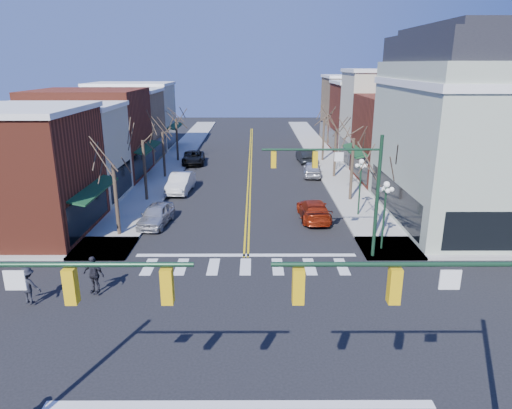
{
  "coord_description": "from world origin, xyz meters",
  "views": [
    {
      "loc": [
        0.52,
        -17.11,
        10.87
      ],
      "look_at": [
        0.59,
        8.93,
        2.8
      ],
      "focal_mm": 32.0,
      "sensor_mm": 36.0,
      "label": 1
    }
  ],
  "objects_px": {
    "car_left_near": "(156,215)",
    "car_right_near": "(314,210)",
    "victorian_corner": "(486,127)",
    "lamppost_corner": "(385,204)",
    "car_right_mid": "(312,169)",
    "pedestrian_dark_a": "(94,274)",
    "car_left_mid": "(181,183)",
    "car_right_far": "(306,156)",
    "car_left_far": "(193,158)",
    "pedestrian_dark_b": "(28,285)",
    "lamppost_midblock": "(361,178)"
  },
  "relations": [
    {
      "from": "car_left_near",
      "to": "car_right_near",
      "type": "bearing_deg",
      "value": 12.33
    },
    {
      "from": "victorian_corner",
      "to": "lamppost_corner",
      "type": "height_order",
      "value": "victorian_corner"
    },
    {
      "from": "car_right_mid",
      "to": "pedestrian_dark_a",
      "type": "xyz_separation_m",
      "value": [
        -13.59,
        -24.61,
        0.34
      ]
    },
    {
      "from": "car_left_near",
      "to": "car_left_mid",
      "type": "relative_size",
      "value": 0.87
    },
    {
      "from": "car_right_near",
      "to": "car_right_far",
      "type": "relative_size",
      "value": 1.04
    },
    {
      "from": "lamppost_corner",
      "to": "car_left_far",
      "type": "height_order",
      "value": "lamppost_corner"
    },
    {
      "from": "car_right_mid",
      "to": "car_left_mid",
      "type": "bearing_deg",
      "value": 30.44
    },
    {
      "from": "victorian_corner",
      "to": "lamppost_corner",
      "type": "distance_m",
      "value": 10.89
    },
    {
      "from": "car_left_near",
      "to": "car_left_mid",
      "type": "xyz_separation_m",
      "value": [
        0.38,
        8.65,
        0.08
      ]
    },
    {
      "from": "car_right_far",
      "to": "pedestrian_dark_b",
      "type": "xyz_separation_m",
      "value": [
        -16.4,
        -32.29,
        0.24
      ]
    },
    {
      "from": "car_left_mid",
      "to": "car_left_far",
      "type": "bearing_deg",
      "value": 95.66
    },
    {
      "from": "lamppost_midblock",
      "to": "car_right_near",
      "type": "bearing_deg",
      "value": -168.78
    },
    {
      "from": "lamppost_corner",
      "to": "lamppost_midblock",
      "type": "relative_size",
      "value": 1.0
    },
    {
      "from": "lamppost_corner",
      "to": "car_right_near",
      "type": "xyz_separation_m",
      "value": [
        -3.4,
        5.83,
        -2.24
      ]
    },
    {
      "from": "lamppost_midblock",
      "to": "car_left_mid",
      "type": "relative_size",
      "value": 0.86
    },
    {
      "from": "lamppost_corner",
      "to": "car_right_far",
      "type": "height_order",
      "value": "lamppost_corner"
    },
    {
      "from": "lamppost_corner",
      "to": "pedestrian_dark_b",
      "type": "bearing_deg",
      "value": -160.25
    },
    {
      "from": "car_left_near",
      "to": "car_right_mid",
      "type": "bearing_deg",
      "value": 55.09
    },
    {
      "from": "car_right_far",
      "to": "lamppost_corner",
      "type": "bearing_deg",
      "value": 89.5
    },
    {
      "from": "victorian_corner",
      "to": "car_left_near",
      "type": "xyz_separation_m",
      "value": [
        -22.9,
        -1.34,
        -5.91
      ]
    },
    {
      "from": "car_left_far",
      "to": "victorian_corner",
      "type": "bearing_deg",
      "value": -44.01
    },
    {
      "from": "car_right_near",
      "to": "car_right_far",
      "type": "distance_m",
      "value": 19.99
    },
    {
      "from": "victorian_corner",
      "to": "car_right_mid",
      "type": "bearing_deg",
      "value": 127.91
    },
    {
      "from": "lamppost_midblock",
      "to": "car_right_far",
      "type": "xyz_separation_m",
      "value": [
        -1.8,
        19.26,
        -2.17
      ]
    },
    {
      "from": "car_right_near",
      "to": "pedestrian_dark_a",
      "type": "xyz_separation_m",
      "value": [
        -12.1,
        -11.33,
        0.37
      ]
    },
    {
      "from": "pedestrian_dark_a",
      "to": "lamppost_midblock",
      "type": "bearing_deg",
      "value": 55.86
    },
    {
      "from": "lamppost_midblock",
      "to": "pedestrian_dark_a",
      "type": "relative_size",
      "value": 2.28
    },
    {
      "from": "car_left_near",
      "to": "victorian_corner",
      "type": "bearing_deg",
      "value": 9.74
    },
    {
      "from": "pedestrian_dark_a",
      "to": "lamppost_corner",
      "type": "bearing_deg",
      "value": 37.66
    },
    {
      "from": "car_left_near",
      "to": "car_right_near",
      "type": "height_order",
      "value": "car_left_near"
    },
    {
      "from": "car_left_far",
      "to": "car_right_near",
      "type": "xyz_separation_m",
      "value": [
        11.2,
        -19.23,
        0.01
      ]
    },
    {
      "from": "lamppost_midblock",
      "to": "car_right_far",
      "type": "relative_size",
      "value": 0.9
    },
    {
      "from": "car_left_near",
      "to": "car_left_far",
      "type": "bearing_deg",
      "value": 96.4
    },
    {
      "from": "car_right_far",
      "to": "car_right_near",
      "type": "bearing_deg",
      "value": 80.92
    },
    {
      "from": "pedestrian_dark_a",
      "to": "pedestrian_dark_b",
      "type": "height_order",
      "value": "pedestrian_dark_a"
    },
    {
      "from": "car_right_mid",
      "to": "pedestrian_dark_b",
      "type": "height_order",
      "value": "pedestrian_dark_b"
    },
    {
      "from": "car_right_far",
      "to": "pedestrian_dark_b",
      "type": "height_order",
      "value": "pedestrian_dark_b"
    },
    {
      "from": "pedestrian_dark_a",
      "to": "pedestrian_dark_b",
      "type": "bearing_deg",
      "value": -141.04
    },
    {
      "from": "car_left_near",
      "to": "car_right_mid",
      "type": "distance_m",
      "value": 19.23
    },
    {
      "from": "car_left_near",
      "to": "car_left_far",
      "type": "height_order",
      "value": "car_left_near"
    },
    {
      "from": "lamppost_midblock",
      "to": "car_right_mid",
      "type": "bearing_deg",
      "value": 98.61
    },
    {
      "from": "lamppost_corner",
      "to": "car_right_mid",
      "type": "distance_m",
      "value": 19.33
    },
    {
      "from": "car_right_mid",
      "to": "car_right_far",
      "type": "bearing_deg",
      "value": -85.7
    },
    {
      "from": "car_left_mid",
      "to": "pedestrian_dark_a",
      "type": "xyz_separation_m",
      "value": [
        -1.28,
        -18.81,
        0.27
      ]
    },
    {
      "from": "car_right_mid",
      "to": "pedestrian_dark_b",
      "type": "distance_m",
      "value": 30.38
    },
    {
      "from": "lamppost_corner",
      "to": "car_right_mid",
      "type": "bearing_deg",
      "value": 95.7
    },
    {
      "from": "victorian_corner",
      "to": "car_right_mid",
      "type": "distance_m",
      "value": 17.63
    },
    {
      "from": "pedestrian_dark_b",
      "to": "pedestrian_dark_a",
      "type": "bearing_deg",
      "value": -152.53
    },
    {
      "from": "lamppost_midblock",
      "to": "pedestrian_dark_b",
      "type": "height_order",
      "value": "lamppost_midblock"
    },
    {
      "from": "victorian_corner",
      "to": "pedestrian_dark_a",
      "type": "distance_m",
      "value": 27.01
    }
  ]
}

